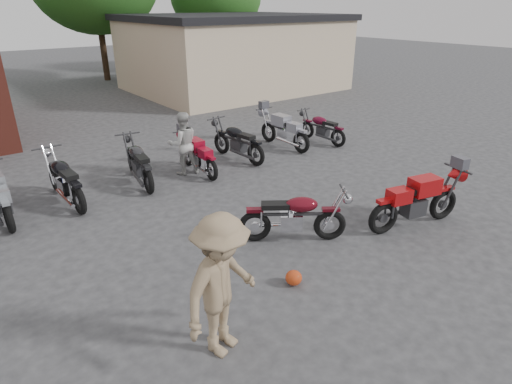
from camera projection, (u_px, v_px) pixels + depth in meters
ground at (319, 260)px, 7.78m from camera, size 90.00×90.00×0.00m
stucco_building at (233, 55)px, 22.69m from camera, size 10.00×8.00×3.50m
tree_2 at (97, 1)px, 24.21m from camera, size 7.04×7.04×8.80m
tree_3 at (217, 11)px, 28.89m from camera, size 6.08×6.08×7.60m
vintage_motorcycle at (295, 213)px, 8.19m from camera, size 2.03×1.71×1.17m
sportbike at (418, 198)px, 8.72m from camera, size 2.29×1.21×1.27m
helmet at (294, 278)px, 7.05m from camera, size 0.31×0.31×0.26m
person_light at (183, 144)px, 11.40m from camera, size 0.94×0.80×1.69m
person_tan at (222, 286)px, 5.39m from camera, size 1.47×1.14×2.01m
row_bike_2 at (64, 177)px, 9.79m from camera, size 0.82×2.18×1.25m
row_bike_3 at (138, 161)px, 10.88m from camera, size 0.98×2.16×1.21m
row_bike_4 at (198, 153)px, 11.59m from camera, size 0.71×1.92×1.10m
row_bike_5 at (237, 139)px, 12.56m from camera, size 0.92×2.16×1.22m
row_bike_6 at (284, 128)px, 13.64m from camera, size 0.78×2.15×1.23m
row_bike_7 at (322, 126)px, 14.16m from camera, size 0.73×1.89×1.08m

